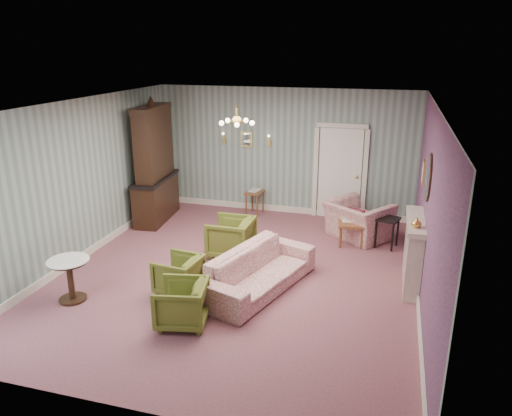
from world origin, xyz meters
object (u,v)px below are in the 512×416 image
(wingback_chair, at_px, (358,214))
(fireplace, at_px, (413,252))
(pedestal_table, at_px, (71,280))
(olive_chair_a, at_px, (181,302))
(olive_chair_c, at_px, (231,235))
(sofa_chintz, at_px, (259,264))
(dresser, at_px, (154,161))
(coffee_table, at_px, (350,230))
(side_table_black, at_px, (387,233))
(olive_chair_b, at_px, (178,273))

(wingback_chair, distance_m, fireplace, 2.14)
(fireplace, xyz_separation_m, pedestal_table, (-5.07, -1.98, -0.24))
(olive_chair_a, xyz_separation_m, olive_chair_c, (-0.10, 2.48, 0.05))
(olive_chair_a, relative_size, sofa_chintz, 0.31)
(wingback_chair, bearing_deg, dresser, 37.50)
(dresser, distance_m, fireplace, 5.85)
(wingback_chair, xyz_separation_m, coffee_table, (-0.13, -0.21, -0.27))
(dresser, bearing_deg, side_table_black, -8.69)
(olive_chair_c, distance_m, pedestal_table, 2.95)
(sofa_chintz, bearing_deg, fireplace, -53.12)
(olive_chair_c, xyz_separation_m, sofa_chintz, (0.86, -1.15, 0.04))
(olive_chair_b, height_order, dresser, dresser)
(dresser, height_order, pedestal_table, dresser)
(fireplace, relative_size, coffee_table, 1.50)
(wingback_chair, height_order, fireplace, fireplace)
(olive_chair_b, relative_size, sofa_chintz, 0.29)
(olive_chair_a, height_order, wingback_chair, wingback_chair)
(olive_chair_a, xyz_separation_m, fireplace, (3.14, 2.15, 0.23))
(olive_chair_a, bearing_deg, coffee_table, 141.00)
(dresser, xyz_separation_m, coffee_table, (4.36, -0.13, -1.12))
(fireplace, distance_m, coffee_table, 2.05)
(olive_chair_c, height_order, dresser, dresser)
(wingback_chair, relative_size, coffee_table, 1.26)
(olive_chair_b, height_order, coffee_table, olive_chair_b)
(olive_chair_b, bearing_deg, side_table_black, 138.25)
(olive_chair_c, relative_size, wingback_chair, 0.69)
(olive_chair_a, height_order, olive_chair_b, olive_chair_a)
(olive_chair_a, bearing_deg, olive_chair_b, -164.53)
(olive_chair_a, height_order, side_table_black, olive_chair_a)
(coffee_table, relative_size, pedestal_table, 1.35)
(olive_chair_a, xyz_separation_m, coffee_table, (2.00, 3.81, -0.12))
(olive_chair_c, distance_m, wingback_chair, 2.71)
(olive_chair_a, bearing_deg, side_table_black, 132.19)
(olive_chair_b, bearing_deg, fireplace, 116.20)
(dresser, xyz_separation_m, fireplace, (5.51, -1.79, -0.78))
(dresser, bearing_deg, coffee_table, -7.36)
(wingback_chair, xyz_separation_m, dresser, (-4.49, -0.09, 0.85))
(olive_chair_b, relative_size, coffee_table, 0.72)
(olive_chair_b, height_order, olive_chair_c, olive_chair_c)
(olive_chair_a, distance_m, wingback_chair, 4.56)
(olive_chair_a, relative_size, wingback_chair, 0.60)
(sofa_chintz, bearing_deg, olive_chair_b, 128.41)
(coffee_table, xyz_separation_m, side_table_black, (0.72, -0.14, 0.07))
(side_table_black, bearing_deg, fireplace, -74.21)
(olive_chair_b, distance_m, olive_chair_c, 1.64)
(sofa_chintz, height_order, fireplace, fireplace)
(olive_chair_a, relative_size, coffee_table, 0.76)
(fireplace, distance_m, side_table_black, 1.61)
(wingback_chair, bearing_deg, olive_chair_c, 71.19)
(wingback_chair, height_order, dresser, dresser)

